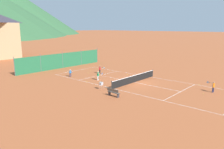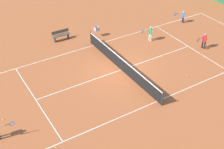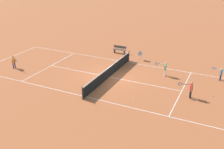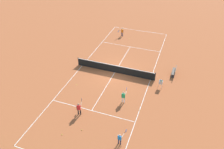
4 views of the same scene
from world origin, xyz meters
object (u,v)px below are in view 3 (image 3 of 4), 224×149
player_far_service (221,73)px  ball_hopper (140,54)px  courtside_bench (120,49)px  tennis_ball_near_corner (134,100)px  tennis_ball_alley_left (213,96)px  tennis_net (109,72)px  tennis_ball_by_net_left (28,64)px  player_near_baseline (14,61)px  tennis_ball_by_net_right (174,70)px  player_far_baseline (165,68)px  player_near_service (190,89)px  tennis_ball_service_box (16,81)px

player_far_service → ball_hopper: size_ratio=1.26×
ball_hopper → courtside_bench: (-1.04, -2.80, -0.21)m
courtside_bench → tennis_ball_near_corner: bearing=29.5°
player_far_service → tennis_ball_alley_left: bearing=-2.7°
tennis_net → tennis_ball_by_net_left: bearing=-85.1°
player_near_baseline → tennis_ball_by_net_right: bearing=113.8°
tennis_ball_by_net_left → player_far_service: bearing=103.7°
player_far_service → player_far_baseline: bearing=-75.9°
player_near_service → player_far_baseline: bearing=-138.8°
tennis_ball_alley_left → ball_hopper: 9.35m
courtside_bench → tennis_ball_service_box: bearing=-25.3°
tennis_ball_by_net_right → ball_hopper: 4.11m
tennis_ball_by_net_right → tennis_ball_service_box: bearing=-54.3°
tennis_ball_alley_left → tennis_ball_near_corner: size_ratio=1.00×
tennis_ball_service_box → tennis_ball_by_net_left: bearing=-153.5°
player_far_service → tennis_ball_alley_left: size_ratio=17.00×
player_near_service → tennis_ball_alley_left: player_near_service is taller
ball_hopper → tennis_ball_service_box: bearing=-39.2°
tennis_ball_alley_left → tennis_ball_near_corner: same height
tennis_ball_by_net_right → player_near_service: bearing=24.8°
player_near_service → tennis_ball_service_box: player_near_service is taller
player_far_baseline → tennis_ball_by_net_right: player_far_baseline is taller
tennis_ball_near_corner → tennis_ball_by_net_left: bearing=-100.7°
tennis_ball_by_net_left → tennis_ball_near_corner: (2.29, 12.12, 0.00)m
player_near_service → tennis_ball_by_net_left: (-0.10, -15.79, -0.72)m
player_far_service → tennis_ball_service_box: 17.63m
player_far_service → tennis_ball_by_net_right: player_far_service is taller
tennis_ball_service_box → player_far_baseline: bearing=120.8°
tennis_net → player_far_baseline: player_far_baseline is taller
player_near_service → ball_hopper: 8.71m
player_near_service → courtside_bench: player_near_service is taller
player_near_service → tennis_ball_near_corner: player_near_service is taller
player_near_service → ball_hopper: (-6.15, -6.18, -0.10)m
tennis_ball_alley_left → ball_hopper: bearing=-123.5°
player_far_baseline → ball_hopper: 4.45m
player_near_baseline → tennis_ball_alley_left: player_near_baseline is taller
ball_hopper → courtside_bench: 2.99m
player_far_service → player_far_baseline: (1.15, -4.58, 0.09)m
tennis_ball_by_net_right → ball_hopper: (-1.19, -3.89, 0.63)m
player_near_baseline → player_near_service: player_near_service is taller
player_near_baseline → ball_hopper: player_near_baseline is taller
tennis_net → player_near_baseline: player_near_baseline is taller
ball_hopper → tennis_ball_near_corner: bearing=16.7°
player_far_baseline → courtside_bench: (-3.97, -6.16, -0.30)m
player_far_service → tennis_ball_by_net_left: bearing=-76.3°
player_far_service → tennis_ball_by_net_left: 18.08m
player_far_service → courtside_bench: size_ratio=0.75×
tennis_net → tennis_ball_by_net_right: 6.38m
tennis_ball_near_corner → tennis_ball_alley_left: bearing=121.1°
player_far_baseline → courtside_bench: size_ratio=0.86×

